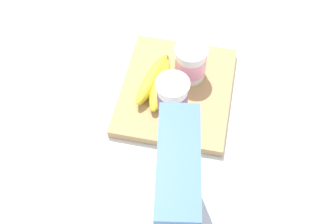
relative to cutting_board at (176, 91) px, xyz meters
The scene contains 6 objects.
ground_plane 0.01m from the cutting_board, ahead, with size 2.40×2.40×0.00m, color silver.
cutting_board is the anchor object (origin of this frame).
cereal_box 0.31m from the cutting_board, 10.36° to the left, with size 0.18×0.06×0.25m, color #4770B7.
yogurt_cup_front 0.07m from the cutting_board, 152.64° to the left, with size 0.07×0.07×0.09m.
yogurt_cup_back 0.07m from the cutting_board, ahead, with size 0.07×0.07×0.08m.
banana_bunch 0.06m from the cutting_board, 84.54° to the right, with size 0.16×0.07×0.04m.
Camera 1 is at (0.52, 0.08, 0.74)m, focal length 41.85 mm.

